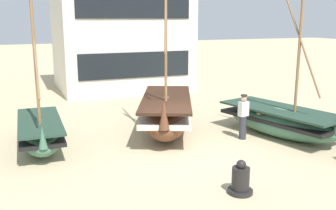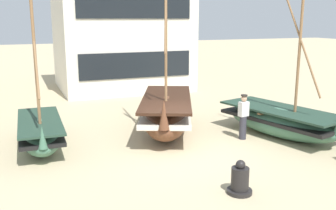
% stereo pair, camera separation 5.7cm
% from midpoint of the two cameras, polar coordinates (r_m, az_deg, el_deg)
% --- Properties ---
extents(ground_plane, '(120.00, 120.00, 0.00)m').
position_cam_midpoint_polar(ground_plane, '(13.22, 1.73, -6.82)').
color(ground_plane, tan).
extents(fishing_boat_near_left, '(2.99, 5.11, 6.01)m').
position_cam_midpoint_polar(fishing_boat_near_left, '(15.36, 16.39, -2.23)').
color(fishing_boat_near_left, '#427056').
rests_on(fishing_boat_near_left, ground).
extents(fishing_boat_centre_large, '(3.76, 5.57, 7.24)m').
position_cam_midpoint_polar(fishing_boat_centre_large, '(15.15, -0.11, -1.18)').
color(fishing_boat_centre_large, brown).
rests_on(fishing_boat_centre_large, ground).
extents(fishing_boat_far_right, '(1.51, 4.20, 5.52)m').
position_cam_midpoint_polar(fishing_boat_far_right, '(14.15, -18.15, -3.76)').
color(fishing_boat_far_right, '#427056').
rests_on(fishing_boat_far_right, ground).
extents(fisherman_by_hull, '(0.39, 0.28, 1.68)m').
position_cam_midpoint_polar(fisherman_by_hull, '(14.56, 11.11, -1.79)').
color(fisherman_by_hull, '#33333D').
rests_on(fisherman_by_hull, ground).
extents(capstan_winch, '(0.65, 0.65, 0.90)m').
position_cam_midpoint_polar(capstan_winch, '(10.27, 10.68, -10.85)').
color(capstan_winch, black).
rests_on(capstan_winch, ground).
extents(harbor_building_main, '(8.05, 6.81, 6.88)m').
position_cam_midpoint_polar(harbor_building_main, '(25.10, -6.91, 10.39)').
color(harbor_building_main, silver).
rests_on(harbor_building_main, ground).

